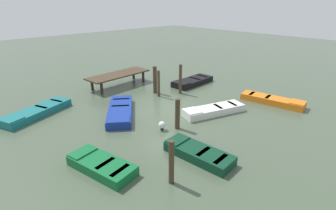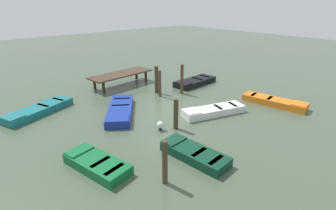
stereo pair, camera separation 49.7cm
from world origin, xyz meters
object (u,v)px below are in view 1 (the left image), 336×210
at_px(dock_segment, 119,75).
at_px(rowboat_green, 101,165).
at_px(rowboat_white, 213,110).
at_px(marker_buoy, 162,125).
at_px(rowboat_black, 192,81).
at_px(mooring_piling_far_right, 177,114).
at_px(mooring_piling_far_left, 159,84).
at_px(rowboat_orange, 273,100).
at_px(mooring_piling_center, 180,79).
at_px(rowboat_blue, 120,111).
at_px(mooring_piling_mid_left, 171,163).
at_px(mooring_piling_near_right, 155,80).
at_px(rowboat_teal, 37,112).
at_px(rowboat_dark_green, 198,153).

height_order(dock_segment, rowboat_green, dock_segment).
distance_m(rowboat_white, marker_buoy, 3.64).
relative_size(rowboat_black, mooring_piling_far_right, 2.29).
bearing_deg(mooring_piling_far_left, rowboat_orange, -53.83).
xyz_separation_m(rowboat_orange, marker_buoy, (-7.64, 2.13, 0.07)).
bearing_deg(mooring_piling_far_left, mooring_piling_center, -21.21).
height_order(rowboat_white, rowboat_green, same).
xyz_separation_m(dock_segment, rowboat_orange, (5.05, -9.91, -0.62)).
xyz_separation_m(dock_segment, mooring_piling_center, (2.15, -4.48, 0.21)).
bearing_deg(mooring_piling_far_right, rowboat_blue, 107.81).
bearing_deg(rowboat_blue, mooring_piling_far_left, 138.34).
bearing_deg(marker_buoy, rowboat_white, -7.80).
bearing_deg(mooring_piling_mid_left, rowboat_black, 38.04).
bearing_deg(marker_buoy, mooring_piling_near_right, 52.60).
xyz_separation_m(rowboat_blue, mooring_piling_far_left, (3.65, 0.75, 0.69)).
xyz_separation_m(rowboat_black, rowboat_orange, (0.60, -6.32, -0.00)).
distance_m(rowboat_teal, mooring_piling_far_right, 8.23).
relative_size(rowboat_dark_green, rowboat_orange, 0.77).
distance_m(rowboat_green, mooring_piling_near_right, 9.32).
distance_m(rowboat_black, mooring_piling_near_right, 3.61).
height_order(mooring_piling_near_right, marker_buoy, mooring_piling_near_right).
relative_size(rowboat_orange, mooring_piling_near_right, 2.06).
bearing_deg(rowboat_teal, mooring_piling_near_right, 146.21).
bearing_deg(rowboat_orange, rowboat_white, -121.38).
bearing_deg(mooring_piling_mid_left, mooring_piling_far_right, 41.83).
distance_m(rowboat_white, mooring_piling_center, 4.05).
distance_m(rowboat_dark_green, mooring_piling_center, 8.20).
bearing_deg(rowboat_black, mooring_piling_far_left, 1.47).
relative_size(rowboat_black, rowboat_teal, 0.87).
distance_m(rowboat_green, mooring_piling_far_left, 8.66).
height_order(rowboat_orange, mooring_piling_far_left, mooring_piling_far_left).
relative_size(rowboat_teal, rowboat_blue, 1.03).
distance_m(rowboat_black, rowboat_white, 5.80).
bearing_deg(mooring_piling_near_right, rowboat_black, -7.05).
height_order(rowboat_white, rowboat_dark_green, same).
xyz_separation_m(rowboat_green, mooring_piling_center, (8.71, 4.16, 0.83)).
relative_size(mooring_piling_near_right, mooring_piling_mid_left, 1.11).
bearing_deg(dock_segment, rowboat_white, -87.45).
height_order(dock_segment, rowboat_white, dock_segment).
bearing_deg(mooring_piling_mid_left, marker_buoy, 52.46).
height_order(rowboat_white, rowboat_blue, same).
distance_m(rowboat_white, rowboat_blue, 5.42).
height_order(rowboat_teal, marker_buoy, marker_buoy).
height_order(rowboat_white, mooring_piling_far_left, mooring_piling_far_left).
xyz_separation_m(mooring_piling_near_right, mooring_piling_center, (1.21, -1.32, 0.08)).
bearing_deg(mooring_piling_mid_left, mooring_piling_far_left, 51.26).
distance_m(rowboat_black, rowboat_orange, 6.35).
bearing_deg(mooring_piling_center, dock_segment, 115.69).
height_order(dock_segment, mooring_piling_center, mooring_piling_center).
bearing_deg(rowboat_dark_green, rowboat_blue, -6.40).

